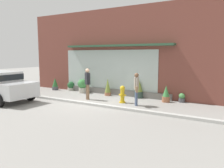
% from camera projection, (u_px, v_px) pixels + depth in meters
% --- Properties ---
extents(ground_plane, '(60.00, 60.00, 0.00)m').
position_uv_depth(ground_plane, '(88.00, 104.00, 11.77)').
color(ground_plane, gray).
extents(curb_strip, '(14.00, 0.24, 0.12)m').
position_uv_depth(curb_strip, '(85.00, 103.00, 11.60)').
color(curb_strip, '#B2B2AD').
rests_on(curb_strip, ground_plane).
extents(storefront, '(14.00, 0.81, 5.33)m').
position_uv_depth(storefront, '(118.00, 53.00, 14.14)').
color(storefront, brown).
rests_on(storefront, ground_plane).
extents(fire_hydrant, '(0.40, 0.36, 0.91)m').
position_uv_depth(fire_hydrant, '(122.00, 94.00, 11.94)').
color(fire_hydrant, gold).
rests_on(fire_hydrant, ground_plane).
extents(pedestrian_with_handbag, '(0.41, 0.58, 1.62)m').
position_uv_depth(pedestrian_with_handbag, '(136.00, 87.00, 11.22)').
color(pedestrian_with_handbag, '#475675').
rests_on(pedestrian_with_handbag, ground_plane).
extents(pedestrian_passerby, '(0.43, 0.31, 1.75)m').
position_uv_depth(pedestrian_passerby, '(88.00, 81.00, 12.70)').
color(pedestrian_passerby, brown).
rests_on(pedestrian_passerby, ground_plane).
extents(potted_plant_window_left, '(0.32, 0.32, 0.49)m').
position_uv_depth(potted_plant_window_left, '(182.00, 98.00, 12.10)').
color(potted_plant_window_left, '#4C4C51').
rests_on(potted_plant_window_left, ground_plane).
extents(potted_plant_low_front, '(0.61, 0.61, 0.91)m').
position_uv_depth(potted_plant_low_front, '(82.00, 85.00, 15.05)').
color(potted_plant_low_front, '#B7B2A3').
rests_on(potted_plant_low_front, ground_plane).
extents(potted_plant_by_entrance, '(0.44, 0.44, 0.86)m').
position_uv_depth(potted_plant_by_entrance, '(55.00, 84.00, 16.30)').
color(potted_plant_by_entrance, '#4C4C51').
rests_on(potted_plant_by_entrance, ground_plane).
extents(potted_plant_corner_tall, '(0.51, 0.51, 0.62)m').
position_uv_depth(potted_plant_corner_tall, '(71.00, 86.00, 16.09)').
color(potted_plant_corner_tall, '#B7B2A3').
rests_on(potted_plant_corner_tall, ground_plane).
extents(potted_plant_near_hydrant, '(0.50, 0.50, 1.08)m').
position_uv_depth(potted_plant_near_hydrant, '(139.00, 89.00, 13.31)').
color(potted_plant_near_hydrant, '#33473D').
rests_on(potted_plant_near_hydrant, ground_plane).
extents(potted_plant_trailing_edge, '(0.39, 0.39, 1.05)m').
position_uv_depth(potted_plant_trailing_edge, '(108.00, 87.00, 14.04)').
color(potted_plant_trailing_edge, '#9E6042').
rests_on(potted_plant_trailing_edge, ground_plane).
extents(potted_plant_window_right, '(0.41, 0.41, 0.89)m').
position_uv_depth(potted_plant_window_right, '(166.00, 94.00, 12.12)').
color(potted_plant_window_right, '#9E6042').
rests_on(potted_plant_window_right, ground_plane).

